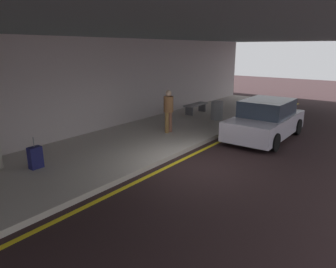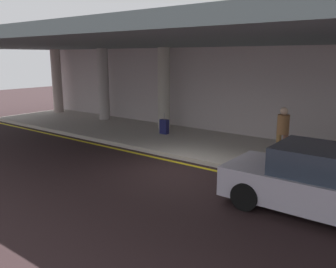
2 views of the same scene
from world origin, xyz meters
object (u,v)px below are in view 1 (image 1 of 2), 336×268
suitcase_upright_primary (35,158)px  bench_metal (196,106)px  traveler_with_luggage (168,108)px  trash_bin_steel (217,110)px  car_silver (266,120)px

suitcase_upright_primary → bench_metal: 9.17m
traveler_with_luggage → trash_bin_steel: (3.25, -0.40, -0.54)m
car_silver → traveler_with_luggage: traveler_with_luggage is taller
car_silver → suitcase_upright_primary: size_ratio=4.56×
trash_bin_steel → car_silver: bearing=-114.2°
traveler_with_luggage → bench_metal: (3.85, 1.14, -0.61)m
bench_metal → trash_bin_steel: (-0.60, -1.54, 0.07)m
car_silver → suitcase_upright_primary: (-7.31, 3.80, -0.25)m
traveler_with_luggage → suitcase_upright_primary: 5.38m
traveler_with_luggage → trash_bin_steel: 3.31m
trash_bin_steel → bench_metal: bearing=68.7°
bench_metal → suitcase_upright_primary: bearing=-176.8°
suitcase_upright_primary → trash_bin_steel: 8.62m
traveler_with_luggage → bench_metal: size_ratio=1.05×
bench_metal → traveler_with_luggage: bearing=-163.4°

